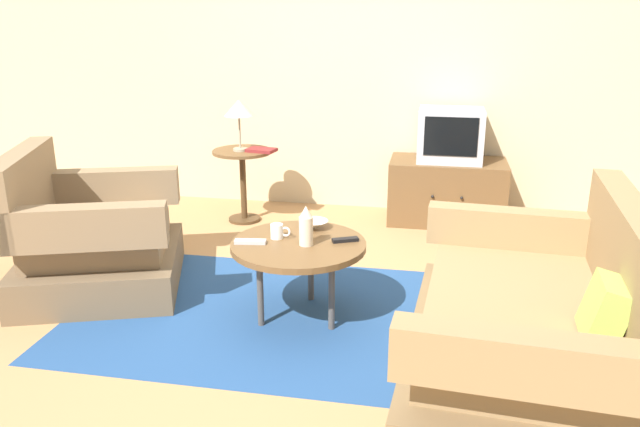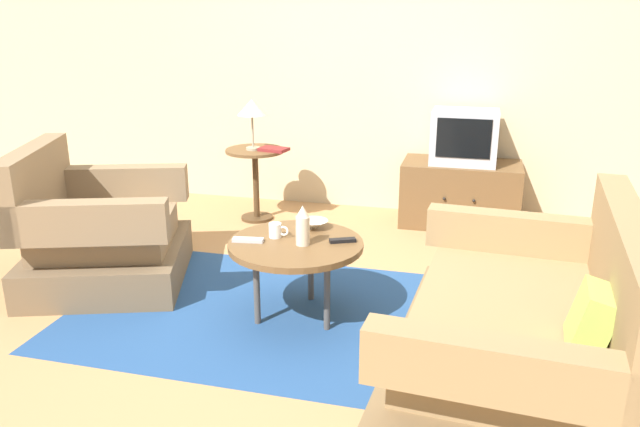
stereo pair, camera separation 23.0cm
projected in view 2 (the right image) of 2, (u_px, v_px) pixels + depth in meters
ground_plane at (293, 313)px, 3.63m from camera, size 16.00×16.00×0.00m
back_wall at (366, 52)px, 5.25m from camera, size 9.00×0.12×2.70m
area_rug at (297, 315)px, 3.59m from camera, size 2.63×1.56×0.00m
armchair at (98, 237)px, 3.97m from camera, size 1.21×1.23×0.89m
couch at (523, 337)px, 2.78m from camera, size 1.10×1.65×0.88m
coffee_table at (296, 248)px, 3.46m from camera, size 0.76×0.76×0.46m
side_table at (255, 169)px, 5.13m from camera, size 0.48×0.48×0.60m
tv_stand at (460, 194)px, 5.06m from camera, size 0.94×0.52×0.52m
television at (464, 137)px, 4.92m from camera, size 0.51×0.41×0.42m
table_lamp at (252, 109)px, 4.96m from camera, size 0.24×0.24×0.41m
vase at (303, 226)px, 3.38m from camera, size 0.08×0.08×0.22m
mug at (276, 230)px, 3.51m from camera, size 0.12×0.07×0.08m
bowl at (313, 224)px, 3.65m from camera, size 0.17×0.17×0.05m
tv_remote_dark at (343, 240)px, 3.44m from camera, size 0.15×0.10×0.02m
tv_remote_silver at (248, 240)px, 3.45m from camera, size 0.18×0.07×0.02m
book at (274, 149)px, 5.02m from camera, size 0.25×0.19×0.03m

